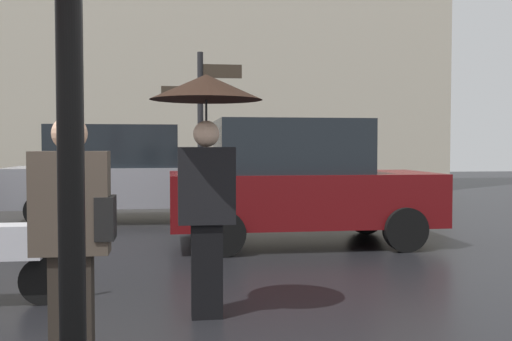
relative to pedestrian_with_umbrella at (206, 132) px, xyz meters
name	(u,v)px	position (x,y,z in m)	size (l,w,h in m)	color
pedestrian_with_umbrella	(206,132)	(0.00, 0.00, 0.00)	(0.98, 0.98, 2.13)	black
pedestrian_with_bag	(73,231)	(-0.94, -1.27, -0.67)	(0.52, 0.24, 1.70)	#2A241E
parked_car_left	(122,173)	(-1.26, 7.09, -0.67)	(4.55, 1.90, 1.92)	gray
parked_car_right	(298,182)	(1.63, 3.74, -0.67)	(4.03, 1.95, 1.91)	#590C0F
street_signpost	(201,133)	(0.10, 2.86, 0.05)	(1.08, 0.08, 2.77)	black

